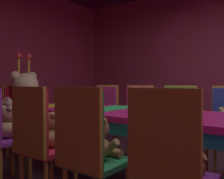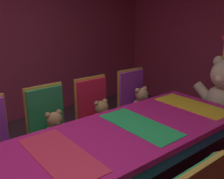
{
  "view_description": "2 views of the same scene",
  "coord_description": "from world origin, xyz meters",
  "px_view_note": "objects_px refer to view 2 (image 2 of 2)",
  "views": [
    {
      "loc": [
        -2.08,
        -0.86,
        1.01
      ],
      "look_at": [
        -0.11,
        0.62,
        0.95
      ],
      "focal_mm": 40.38,
      "sensor_mm": 36.0,
      "label": 1
    },
    {
      "loc": [
        1.45,
        -0.71,
        1.7
      ],
      "look_at": [
        -0.22,
        0.64,
        1.04
      ],
      "focal_mm": 41.43,
      "sensor_mm": 36.0,
      "label": 2
    }
  ],
  "objects_px": {
    "banquet_table": "(61,165)",
    "teddy_left_4": "(102,115)",
    "chair_left_3": "(49,123)",
    "teddy_right_4": "(217,172)",
    "chair_left_5": "(134,99)",
    "king_teddy_bear": "(224,91)",
    "chair_left_4": "(95,111)",
    "teddy_left_3": "(56,129)",
    "teddy_left_5": "(142,102)"
  },
  "relations": [
    {
      "from": "teddy_left_4",
      "to": "king_teddy_bear",
      "type": "bearing_deg",
      "value": 63.42
    },
    {
      "from": "teddy_left_3",
      "to": "chair_left_3",
      "type": "bearing_deg",
      "value": -180.0
    },
    {
      "from": "chair_left_3",
      "to": "king_teddy_bear",
      "type": "relative_size",
      "value": 1.01
    },
    {
      "from": "chair_left_5",
      "to": "teddy_right_4",
      "type": "xyz_separation_m",
      "value": [
        1.5,
        -0.6,
        -0.02
      ]
    },
    {
      "from": "chair_left_4",
      "to": "teddy_left_5",
      "type": "xyz_separation_m",
      "value": [
        0.13,
        0.63,
        0.0
      ]
    },
    {
      "from": "teddy_right_4",
      "to": "king_teddy_bear",
      "type": "height_order",
      "value": "king_teddy_bear"
    },
    {
      "from": "banquet_table",
      "to": "chair_left_4",
      "type": "bearing_deg",
      "value": 133.18
    },
    {
      "from": "chair_left_4",
      "to": "banquet_table",
      "type": "bearing_deg",
      "value": -46.82
    },
    {
      "from": "chair_left_3",
      "to": "teddy_right_4",
      "type": "bearing_deg",
      "value": 21.27
    },
    {
      "from": "teddy_left_4",
      "to": "chair_left_3",
      "type": "bearing_deg",
      "value": -106.48
    },
    {
      "from": "teddy_left_5",
      "to": "teddy_left_4",
      "type": "bearing_deg",
      "value": -88.83
    },
    {
      "from": "chair_left_3",
      "to": "teddy_left_3",
      "type": "bearing_deg",
      "value": 0.0
    },
    {
      "from": "king_teddy_bear",
      "to": "teddy_right_4",
      "type": "bearing_deg",
      "value": 27.55
    },
    {
      "from": "chair_left_3",
      "to": "teddy_right_4",
      "type": "distance_m",
      "value": 1.62
    },
    {
      "from": "banquet_table",
      "to": "teddy_left_5",
      "type": "relative_size",
      "value": 10.42
    },
    {
      "from": "teddy_left_3",
      "to": "chair_left_5",
      "type": "bearing_deg",
      "value": 96.72
    },
    {
      "from": "teddy_left_3",
      "to": "king_teddy_bear",
      "type": "distance_m",
      "value": 2.01
    },
    {
      "from": "teddy_right_4",
      "to": "teddy_left_5",
      "type": "bearing_deg",
      "value": -24.07
    },
    {
      "from": "chair_left_4",
      "to": "teddy_right_4",
      "type": "relative_size",
      "value": 3.24
    },
    {
      "from": "chair_left_3",
      "to": "teddy_left_4",
      "type": "bearing_deg",
      "value": 73.52
    },
    {
      "from": "teddy_left_3",
      "to": "king_teddy_bear",
      "type": "relative_size",
      "value": 0.34
    },
    {
      "from": "king_teddy_bear",
      "to": "teddy_left_4",
      "type": "bearing_deg",
      "value": -26.58
    },
    {
      "from": "chair_left_4",
      "to": "teddy_left_4",
      "type": "distance_m",
      "value": 0.15
    },
    {
      "from": "banquet_table",
      "to": "chair_left_4",
      "type": "relative_size",
      "value": 3.69
    },
    {
      "from": "teddy_right_4",
      "to": "chair_left_3",
      "type": "bearing_deg",
      "value": 21.27
    },
    {
      "from": "banquet_table",
      "to": "teddy_left_3",
      "type": "distance_m",
      "value": 0.75
    },
    {
      "from": "teddy_left_3",
      "to": "chair_left_5",
      "type": "relative_size",
      "value": 0.33
    },
    {
      "from": "teddy_left_5",
      "to": "teddy_right_4",
      "type": "bearing_deg",
      "value": -24.07
    },
    {
      "from": "teddy_left_4",
      "to": "chair_left_4",
      "type": "bearing_deg",
      "value": -180.0
    },
    {
      "from": "teddy_left_4",
      "to": "king_teddy_bear",
      "type": "distance_m",
      "value": 1.49
    },
    {
      "from": "teddy_left_4",
      "to": "teddy_right_4",
      "type": "relative_size",
      "value": 1.08
    },
    {
      "from": "chair_left_3",
      "to": "king_teddy_bear",
      "type": "height_order",
      "value": "king_teddy_bear"
    },
    {
      "from": "banquet_table",
      "to": "teddy_left_4",
      "type": "bearing_deg",
      "value": 127.59
    },
    {
      "from": "chair_left_3",
      "to": "teddy_left_3",
      "type": "xyz_separation_m",
      "value": [
        0.15,
        0.0,
        -0.0
      ]
    },
    {
      "from": "chair_left_5",
      "to": "teddy_right_4",
      "type": "height_order",
      "value": "chair_left_5"
    },
    {
      "from": "teddy_left_4",
      "to": "chair_left_5",
      "type": "relative_size",
      "value": 0.33
    },
    {
      "from": "king_teddy_bear",
      "to": "teddy_left_3",
      "type": "bearing_deg",
      "value": -19.93
    },
    {
      "from": "teddy_right_4",
      "to": "chair_left_4",
      "type": "bearing_deg",
      "value": 1.09
    },
    {
      "from": "chair_left_5",
      "to": "chair_left_4",
      "type": "bearing_deg",
      "value": -88.7
    },
    {
      "from": "teddy_left_5",
      "to": "king_teddy_bear",
      "type": "distance_m",
      "value": 0.98
    },
    {
      "from": "banquet_table",
      "to": "teddy_left_4",
      "type": "height_order",
      "value": "teddy_left_4"
    },
    {
      "from": "teddy_right_4",
      "to": "banquet_table",
      "type": "bearing_deg",
      "value": 52.75
    },
    {
      "from": "banquet_table",
      "to": "teddy_left_3",
      "type": "xyz_separation_m",
      "value": [
        -0.68,
        0.3,
        -0.07
      ]
    },
    {
      "from": "banquet_table",
      "to": "teddy_right_4",
      "type": "xyz_separation_m",
      "value": [
        0.68,
        0.89,
        -0.08
      ]
    },
    {
      "from": "teddy_left_3",
      "to": "teddy_left_4",
      "type": "xyz_separation_m",
      "value": [
        0.02,
        0.56,
        -0.0
      ]
    },
    {
      "from": "teddy_left_4",
      "to": "teddy_right_4",
      "type": "xyz_separation_m",
      "value": [
        1.34,
        0.03,
        -0.01
      ]
    },
    {
      "from": "teddy_left_4",
      "to": "teddy_left_5",
      "type": "distance_m",
      "value": 0.63
    },
    {
      "from": "teddy_left_4",
      "to": "king_teddy_bear",
      "type": "xyz_separation_m",
      "value": [
        0.66,
        1.33,
        0.18
      ]
    },
    {
      "from": "banquet_table",
      "to": "chair_left_5",
      "type": "distance_m",
      "value": 1.71
    },
    {
      "from": "banquet_table",
      "to": "teddy_right_4",
      "type": "distance_m",
      "value": 1.12
    }
  ]
}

